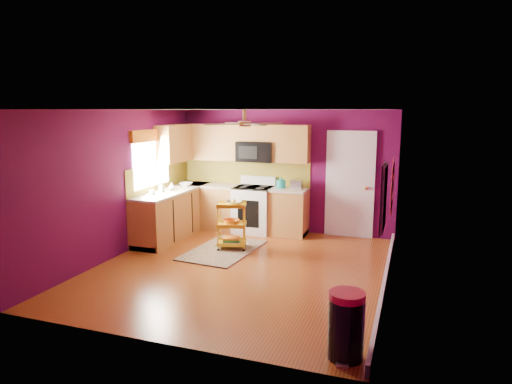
% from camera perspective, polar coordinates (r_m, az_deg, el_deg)
% --- Properties ---
extents(ground, '(5.00, 5.00, 0.00)m').
position_cam_1_polar(ground, '(7.39, -1.91, -9.51)').
color(ground, brown).
rests_on(ground, ground).
extents(room_envelope, '(4.54, 5.04, 2.52)m').
position_cam_1_polar(room_envelope, '(6.99, -1.79, 3.15)').
color(room_envelope, '#4F0939').
rests_on(room_envelope, ground).
extents(lower_cabinets, '(2.81, 2.31, 0.94)m').
position_cam_1_polar(lower_cabinets, '(9.38, -5.60, -2.50)').
color(lower_cabinets, '#9A622A').
rests_on(lower_cabinets, ground).
extents(electric_range, '(0.76, 0.66, 1.13)m').
position_cam_1_polar(electric_range, '(9.40, -0.28, -2.12)').
color(electric_range, white).
rests_on(electric_range, ground).
extents(upper_cabinetry, '(2.80, 2.30, 1.26)m').
position_cam_1_polar(upper_cabinetry, '(9.46, -4.26, 5.99)').
color(upper_cabinetry, '#9A622A').
rests_on(upper_cabinetry, ground).
extents(left_window, '(0.08, 1.35, 1.08)m').
position_cam_1_polar(left_window, '(8.93, -12.94, 5.11)').
color(left_window, white).
rests_on(left_window, ground).
extents(panel_door, '(0.95, 0.11, 2.15)m').
position_cam_1_polar(panel_door, '(9.14, 11.65, 0.77)').
color(panel_door, white).
rests_on(panel_door, ground).
extents(right_wall_art, '(0.04, 2.74, 1.04)m').
position_cam_1_polar(right_wall_art, '(6.24, 16.29, 0.11)').
color(right_wall_art, black).
rests_on(right_wall_art, ground).
extents(ceiling_fan, '(1.01, 1.01, 0.26)m').
position_cam_1_polar(ceiling_fan, '(7.14, -1.44, 8.59)').
color(ceiling_fan, '#BF8C3F').
rests_on(ceiling_fan, ground).
extents(shag_rug, '(1.17, 1.76, 0.02)m').
position_cam_1_polar(shag_rug, '(8.27, -4.11, -7.25)').
color(shag_rug, black).
rests_on(shag_rug, ground).
extents(rolling_cart, '(0.60, 0.50, 0.93)m').
position_cam_1_polar(rolling_cart, '(8.23, -3.02, -3.98)').
color(rolling_cart, yellow).
rests_on(rolling_cart, ground).
extents(trash_can, '(0.39, 0.41, 0.70)m').
position_cam_1_polar(trash_can, '(4.88, 11.20, -16.04)').
color(trash_can, black).
rests_on(trash_can, ground).
extents(teal_kettle, '(0.18, 0.18, 0.21)m').
position_cam_1_polar(teal_kettle, '(9.21, 3.13, 1.04)').
color(teal_kettle, teal).
rests_on(teal_kettle, lower_cabinets).
extents(toaster, '(0.22, 0.15, 0.18)m').
position_cam_1_polar(toaster, '(9.10, 5.09, 0.93)').
color(toaster, beige).
rests_on(toaster, lower_cabinets).
extents(soap_bottle_a, '(0.09, 0.09, 0.19)m').
position_cam_1_polar(soap_bottle_a, '(8.91, -11.74, 0.60)').
color(soap_bottle_a, '#EA3F72').
rests_on(soap_bottle_a, lower_cabinets).
extents(soap_bottle_b, '(0.12, 0.12, 0.16)m').
position_cam_1_polar(soap_bottle_b, '(9.07, -10.50, 0.71)').
color(soap_bottle_b, white).
rests_on(soap_bottle_b, lower_cabinets).
extents(counter_dish, '(0.27, 0.27, 0.07)m').
position_cam_1_polar(counter_dish, '(9.58, -8.74, 0.98)').
color(counter_dish, white).
rests_on(counter_dish, lower_cabinets).
extents(counter_cup, '(0.11, 0.11, 0.09)m').
position_cam_1_polar(counter_cup, '(8.71, -12.83, -0.00)').
color(counter_cup, white).
rests_on(counter_cup, lower_cabinets).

